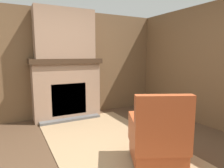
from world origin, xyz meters
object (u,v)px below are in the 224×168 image
at_px(armchair, 158,139).
at_px(firewood_stack, 157,111).
at_px(oil_lamp_vase, 56,54).
at_px(storage_case, 80,55).

height_order(armchair, firewood_stack, armchair).
height_order(oil_lamp_vase, storage_case, oil_lamp_vase).
relative_size(armchair, storage_case, 4.39).
bearing_deg(storage_case, firewood_stack, 65.09).
xyz_separation_m(armchair, oil_lamp_vase, (-2.51, -0.69, 1.06)).
xyz_separation_m(armchair, firewood_stack, (-1.75, 1.50, -0.28)).
bearing_deg(firewood_stack, storage_case, -114.91).
bearing_deg(armchair, firewood_stack, -15.26).
relative_size(armchair, firewood_stack, 2.15).
relative_size(firewood_stack, storage_case, 2.04).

